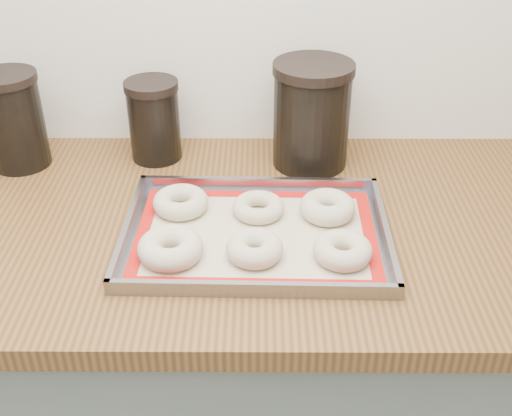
{
  "coord_description": "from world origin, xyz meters",
  "views": [
    {
      "loc": [
        0.15,
        0.69,
        1.55
      ],
      "look_at": [
        0.14,
        1.61,
        0.96
      ],
      "focal_mm": 45.0,
      "sensor_mm": 36.0,
      "label": 1
    }
  ],
  "objects_px": {
    "bagel_back_right": "(328,207)",
    "canister_mid": "(154,120)",
    "bagel_front_left": "(171,248)",
    "baking_tray": "(256,233)",
    "bagel_back_mid": "(258,207)",
    "canister_right": "(312,115)",
    "bagel_front_mid": "(255,248)",
    "bagel_front_right": "(343,250)",
    "canister_left": "(14,120)",
    "bagel_back_left": "(181,202)"
  },
  "relations": [
    {
      "from": "canister_right",
      "to": "bagel_front_right",
      "type": "bearing_deg",
      "value": -84.7
    },
    {
      "from": "bagel_front_left",
      "to": "bagel_front_mid",
      "type": "relative_size",
      "value": 1.14
    },
    {
      "from": "bagel_front_right",
      "to": "baking_tray",
      "type": "bearing_deg",
      "value": 153.87
    },
    {
      "from": "bagel_front_right",
      "to": "canister_right",
      "type": "height_order",
      "value": "canister_right"
    },
    {
      "from": "bagel_front_mid",
      "to": "bagel_back_right",
      "type": "distance_m",
      "value": 0.18
    },
    {
      "from": "baking_tray",
      "to": "bagel_back_mid",
      "type": "distance_m",
      "value": 0.07
    },
    {
      "from": "bagel_front_left",
      "to": "canister_left",
      "type": "distance_m",
      "value": 0.49
    },
    {
      "from": "bagel_front_right",
      "to": "bagel_back_mid",
      "type": "xyz_separation_m",
      "value": [
        -0.14,
        0.14,
        -0.0
      ]
    },
    {
      "from": "bagel_front_right",
      "to": "bagel_back_right",
      "type": "distance_m",
      "value": 0.13
    },
    {
      "from": "baking_tray",
      "to": "bagel_front_right",
      "type": "height_order",
      "value": "bagel_front_right"
    },
    {
      "from": "bagel_front_left",
      "to": "bagel_back_mid",
      "type": "distance_m",
      "value": 0.2
    },
    {
      "from": "bagel_back_mid",
      "to": "baking_tray",
      "type": "bearing_deg",
      "value": -93.38
    },
    {
      "from": "bagel_back_mid",
      "to": "bagel_back_right",
      "type": "height_order",
      "value": "bagel_back_right"
    },
    {
      "from": "bagel_back_mid",
      "to": "canister_left",
      "type": "distance_m",
      "value": 0.54
    },
    {
      "from": "canister_left",
      "to": "canister_mid",
      "type": "height_order",
      "value": "canister_left"
    },
    {
      "from": "bagel_back_right",
      "to": "canister_mid",
      "type": "height_order",
      "value": "canister_mid"
    },
    {
      "from": "bagel_front_left",
      "to": "canister_right",
      "type": "bearing_deg",
      "value": 53.52
    },
    {
      "from": "bagel_back_right",
      "to": "bagel_front_right",
      "type": "bearing_deg",
      "value": -84.18
    },
    {
      "from": "bagel_front_mid",
      "to": "bagel_front_right",
      "type": "distance_m",
      "value": 0.15
    },
    {
      "from": "bagel_front_left",
      "to": "bagel_back_mid",
      "type": "height_order",
      "value": "bagel_front_left"
    },
    {
      "from": "bagel_back_left",
      "to": "canister_mid",
      "type": "xyz_separation_m",
      "value": [
        -0.07,
        0.22,
        0.06
      ]
    },
    {
      "from": "canister_left",
      "to": "canister_right",
      "type": "distance_m",
      "value": 0.6
    },
    {
      "from": "baking_tray",
      "to": "canister_left",
      "type": "relative_size",
      "value": 2.35
    },
    {
      "from": "bagel_front_left",
      "to": "canister_left",
      "type": "height_order",
      "value": "canister_left"
    },
    {
      "from": "baking_tray",
      "to": "bagel_front_right",
      "type": "relative_size",
      "value": 4.77
    },
    {
      "from": "bagel_front_mid",
      "to": "canister_mid",
      "type": "height_order",
      "value": "canister_mid"
    },
    {
      "from": "canister_mid",
      "to": "canister_right",
      "type": "distance_m",
      "value": 0.33
    },
    {
      "from": "canister_mid",
      "to": "canister_right",
      "type": "relative_size",
      "value": 0.78
    },
    {
      "from": "bagel_front_left",
      "to": "canister_mid",
      "type": "relative_size",
      "value": 0.64
    },
    {
      "from": "bagel_front_left",
      "to": "canister_mid",
      "type": "distance_m",
      "value": 0.38
    },
    {
      "from": "bagel_back_mid",
      "to": "canister_right",
      "type": "bearing_deg",
      "value": 62.7
    },
    {
      "from": "baking_tray",
      "to": "canister_right",
      "type": "relative_size",
      "value": 2.14
    },
    {
      "from": "baking_tray",
      "to": "canister_right",
      "type": "xyz_separation_m",
      "value": [
        0.11,
        0.27,
        0.1
      ]
    },
    {
      "from": "bagel_back_mid",
      "to": "bagel_front_mid",
      "type": "bearing_deg",
      "value": -92.61
    },
    {
      "from": "bagel_front_mid",
      "to": "bagel_back_right",
      "type": "relative_size",
      "value": 0.94
    },
    {
      "from": "bagel_front_mid",
      "to": "bagel_back_mid",
      "type": "distance_m",
      "value": 0.13
    },
    {
      "from": "baking_tray",
      "to": "bagel_back_left",
      "type": "xyz_separation_m",
      "value": [
        -0.14,
        0.08,
        0.01
      ]
    },
    {
      "from": "bagel_front_left",
      "to": "canister_left",
      "type": "bearing_deg",
      "value": 136.51
    },
    {
      "from": "bagel_front_left",
      "to": "canister_mid",
      "type": "xyz_separation_m",
      "value": [
        -0.07,
        0.37,
        0.06
      ]
    },
    {
      "from": "bagel_back_left",
      "to": "canister_left",
      "type": "relative_size",
      "value": 0.52
    },
    {
      "from": "bagel_front_left",
      "to": "bagel_front_right",
      "type": "distance_m",
      "value": 0.28
    },
    {
      "from": "bagel_back_left",
      "to": "bagel_back_right",
      "type": "height_order",
      "value": "bagel_back_right"
    },
    {
      "from": "bagel_front_left",
      "to": "baking_tray",
      "type": "bearing_deg",
      "value": 25.69
    },
    {
      "from": "bagel_front_mid",
      "to": "bagel_back_right",
      "type": "xyz_separation_m",
      "value": [
        0.13,
        0.13,
        0.0
      ]
    },
    {
      "from": "canister_mid",
      "to": "canister_right",
      "type": "xyz_separation_m",
      "value": [
        0.32,
        -0.02,
        0.02
      ]
    },
    {
      "from": "baking_tray",
      "to": "bagel_back_left",
      "type": "height_order",
      "value": "bagel_back_left"
    },
    {
      "from": "bagel_front_right",
      "to": "canister_left",
      "type": "height_order",
      "value": "canister_left"
    },
    {
      "from": "bagel_back_mid",
      "to": "canister_mid",
      "type": "distance_m",
      "value": 0.33
    },
    {
      "from": "canister_right",
      "to": "bagel_front_left",
      "type": "bearing_deg",
      "value": -126.48
    },
    {
      "from": "bagel_front_mid",
      "to": "canister_mid",
      "type": "bearing_deg",
      "value": 120.17
    }
  ]
}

